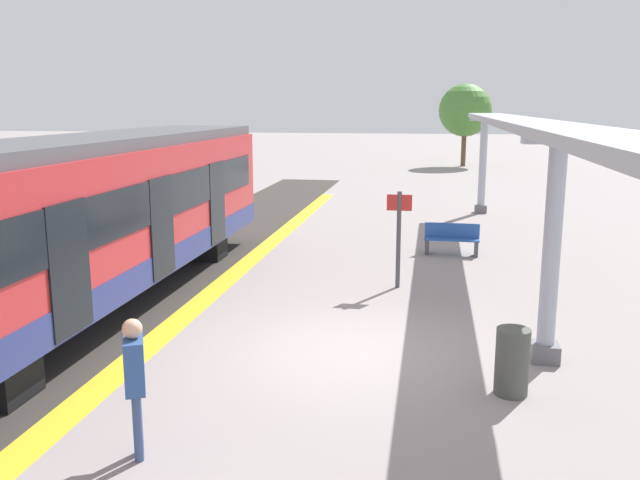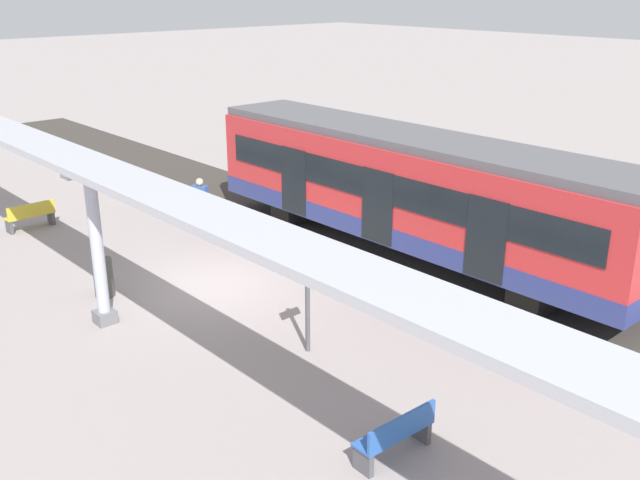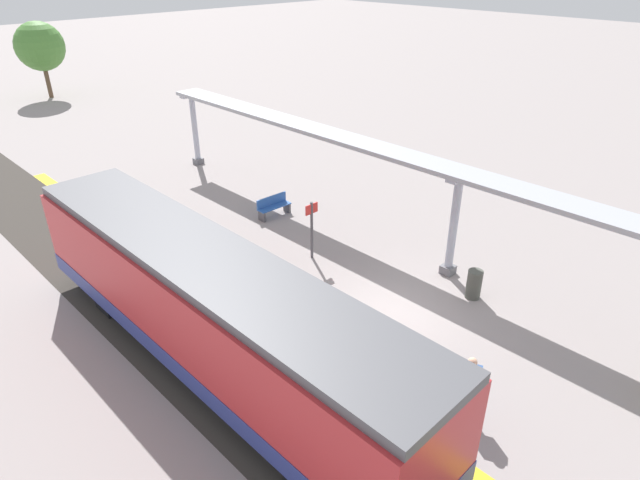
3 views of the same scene
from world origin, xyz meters
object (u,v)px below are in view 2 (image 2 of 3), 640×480
Objects in this scene: train_near_carriage at (410,192)px; bench_near_end at (397,435)px; passenger_waiting_near_edge at (201,198)px; bench_mid_platform at (31,216)px; platform_info_sign at (307,294)px; trash_bin at (104,278)px; canopy_pillar_second at (97,248)px.

train_near_carriage is 9.24× the size of bench_near_end.
passenger_waiting_near_edge reaches higher than bench_near_end.
platform_info_sign reaches higher than bench_mid_platform.
bench_near_end is 4.00m from platform_info_sign.
trash_bin is 5.21m from passenger_waiting_near_edge.
canopy_pillar_second reaches higher than train_near_carriage.
canopy_pillar_second is at bearing 80.43° from bench_mid_platform.
train_near_carriage is 6.39m from platform_info_sign.
train_near_carriage is 6.57m from passenger_waiting_near_edge.
trash_bin is at bearing -116.02° from canopy_pillar_second.
trash_bin is at bearing -86.16° from bench_near_end.
train_near_carriage is 11.91m from bench_mid_platform.
passenger_waiting_near_edge is at bearing -108.00° from platform_info_sign.
bench_mid_platform is (7.19, -9.39, -1.39)m from train_near_carriage.
bench_near_end is 9.20m from trash_bin.
platform_info_sign reaches higher than trash_bin.
canopy_pillar_second is at bearing -57.74° from platform_info_sign.
train_near_carriage is 8.51m from trash_bin.
train_near_carriage is at bearing 168.67° from canopy_pillar_second.
bench_mid_platform is at bearing -52.57° from train_near_carriage.
passenger_waiting_near_edge is (-2.61, -8.03, -0.26)m from platform_info_sign.
passenger_waiting_near_edge is at bearing 136.05° from bench_mid_platform.
passenger_waiting_near_edge reaches higher than bench_mid_platform.
bench_near_end is 1.00× the size of bench_mid_platform.
train_near_carriage is at bearing -157.84° from platform_info_sign.
bench_near_end is at bearing 40.25° from train_near_carriage.
bench_near_end is at bearing 93.84° from trash_bin.
canopy_pillar_second is 1.65× the size of platform_info_sign.
platform_info_sign is (-1.29, -3.69, 0.89)m from bench_near_end.
bench_near_end is 0.89× the size of passenger_waiting_near_edge.
bench_near_end is (-1.30, 7.79, -1.39)m from canopy_pillar_second.
platform_info_sign is at bearing 22.16° from train_near_carriage.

